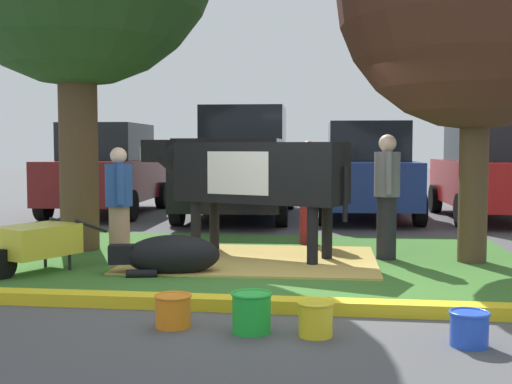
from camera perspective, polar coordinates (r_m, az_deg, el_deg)
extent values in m
plane|color=#4C4C4F|center=(7.24, 1.31, -8.16)|extent=(80.00, 80.00, 0.00)
cube|color=#386B28|center=(8.84, 0.44, -5.89)|extent=(6.80, 4.95, 0.02)
cube|color=yellow|center=(6.28, -2.60, -9.47)|extent=(8.00, 0.24, 0.12)
cube|color=tan|center=(8.81, -0.26, -5.82)|extent=(3.26, 2.47, 0.04)
cylinder|color=#4C3823|center=(9.96, -14.92, 3.68)|extent=(0.55, 0.55, 2.99)
cylinder|color=#4C3823|center=(9.03, 18.08, 1.28)|extent=(0.37, 0.37, 2.26)
cube|color=black|center=(8.88, 0.35, 1.69)|extent=(2.40, 1.44, 0.80)
cube|color=white|center=(8.95, -0.50, 1.70)|extent=(1.09, 0.98, 0.56)
cylinder|color=black|center=(9.56, -6.76, 2.42)|extent=(0.71, 0.52, 0.58)
cube|color=black|center=(9.74, -8.32, 3.49)|extent=(0.50, 0.39, 0.32)
cube|color=white|center=(9.86, -9.26, 3.25)|extent=(0.18, 0.23, 0.20)
cylinder|color=black|center=(9.16, -5.16, -3.18)|extent=(0.14, 0.14, 0.77)
cylinder|color=black|center=(9.58, -3.57, -2.87)|extent=(0.14, 0.14, 0.77)
cylinder|color=black|center=(8.36, 4.85, -3.86)|extent=(0.14, 0.14, 0.77)
cylinder|color=black|center=(8.81, 6.08, -3.47)|extent=(0.14, 0.14, 0.77)
cylinder|color=black|center=(8.41, 7.64, -0.18)|extent=(0.06, 0.06, 0.70)
ellipsoid|color=black|center=(7.92, -7.11, -5.38)|extent=(1.18, 0.70, 0.48)
cube|color=black|center=(7.96, -11.45, -5.23)|extent=(0.32, 0.26, 0.22)
cube|color=silver|center=(7.98, -12.31, -5.22)|extent=(0.08, 0.11, 0.16)
cylinder|color=black|center=(7.79, -9.74, -6.90)|extent=(0.36, 0.17, 0.10)
cylinder|color=black|center=(9.02, 11.08, -3.08)|extent=(0.26, 0.26, 0.85)
cylinder|color=slate|center=(8.97, 11.14, 1.50)|extent=(0.34, 0.34, 0.59)
sphere|color=beige|center=(8.96, 11.18, 4.11)|extent=(0.23, 0.23, 0.23)
cylinder|color=slate|center=(8.75, 11.30, 1.63)|extent=(0.09, 0.09, 0.56)
cylinder|color=slate|center=(9.18, 11.00, 1.74)|extent=(0.09, 0.09, 0.56)
cylinder|color=#9E7F5B|center=(8.58, -11.58, -3.74)|extent=(0.26, 0.26, 0.77)
cylinder|color=#23478C|center=(8.52, -11.64, 0.59)|extent=(0.34, 0.34, 0.53)
sphere|color=beige|center=(8.51, -11.68, 3.07)|extent=(0.21, 0.21, 0.21)
cylinder|color=#23478C|center=(8.74, -11.78, 0.84)|extent=(0.09, 0.09, 0.50)
cylinder|color=#23478C|center=(8.30, -11.51, 0.69)|extent=(0.09, 0.09, 0.50)
cylinder|color=maroon|center=(10.26, 4.47, -2.28)|extent=(0.26, 0.26, 0.82)
cylinder|color=black|center=(10.20, 4.49, 1.58)|extent=(0.34, 0.34, 0.56)
sphere|color=#8C664C|center=(10.20, 4.50, 3.78)|extent=(0.22, 0.22, 0.22)
cylinder|color=black|center=(10.05, 5.37, 1.70)|extent=(0.09, 0.09, 0.54)
cylinder|color=black|center=(10.36, 3.63, 1.77)|extent=(0.09, 0.09, 0.54)
cube|color=gold|center=(8.35, -18.21, -3.95)|extent=(0.92, 1.07, 0.36)
cylinder|color=black|center=(8.08, -20.94, -5.85)|extent=(0.24, 0.37, 0.36)
cylinder|color=black|center=(8.42, -15.63, -5.76)|extent=(0.04, 0.04, 0.24)
cylinder|color=black|center=(8.75, -17.56, -5.44)|extent=(0.04, 0.04, 0.24)
cylinder|color=black|center=(8.60, -13.94, -2.84)|extent=(0.26, 0.50, 0.23)
cylinder|color=black|center=(8.92, -15.89, -2.64)|extent=(0.26, 0.50, 0.23)
cylinder|color=orange|center=(5.72, -7.09, -10.09)|extent=(0.29, 0.29, 0.26)
torus|color=orange|center=(5.69, -7.10, -8.80)|extent=(0.32, 0.32, 0.02)
cylinder|color=green|center=(5.52, -0.38, -10.30)|extent=(0.32, 0.32, 0.32)
torus|color=green|center=(5.48, -0.38, -8.69)|extent=(0.34, 0.34, 0.02)
cylinder|color=yellow|center=(5.44, 5.11, -10.80)|extent=(0.27, 0.27, 0.27)
torus|color=yellow|center=(5.41, 5.12, -9.42)|extent=(0.30, 0.30, 0.02)
cylinder|color=blue|center=(5.41, 17.75, -11.12)|extent=(0.28, 0.28, 0.26)
torus|color=blue|center=(5.38, 17.78, -9.80)|extent=(0.31, 0.31, 0.02)
cube|color=maroon|center=(15.31, -12.55, 1.03)|extent=(1.99, 4.48, 0.90)
cube|color=black|center=(15.29, -12.59, 4.21)|extent=(1.68, 2.27, 0.80)
cylinder|color=black|center=(16.98, -13.96, -0.24)|extent=(0.25, 0.65, 0.64)
cylinder|color=black|center=(16.48, -8.03, -0.29)|extent=(0.25, 0.65, 0.64)
cylinder|color=black|center=(14.31, -17.69, -1.06)|extent=(0.25, 0.65, 0.64)
cylinder|color=black|center=(13.72, -10.74, -1.15)|extent=(0.25, 0.65, 0.64)
cube|color=black|center=(14.37, -1.42, 1.34)|extent=(2.24, 5.48, 1.10)
cube|color=black|center=(15.30, -1.02, 5.43)|extent=(1.92, 1.88, 1.00)
cube|color=black|center=(13.15, -2.03, 4.02)|extent=(2.02, 2.78, 0.24)
cylinder|color=black|center=(16.28, -4.22, -0.31)|extent=(0.25, 0.65, 0.64)
cylinder|color=black|center=(16.07, 2.84, -0.36)|extent=(0.25, 0.65, 0.64)
cylinder|color=black|center=(12.84, -6.75, -1.46)|extent=(0.25, 0.65, 0.64)
cylinder|color=black|center=(12.58, 2.20, -1.54)|extent=(0.25, 0.65, 0.64)
cube|color=navy|center=(14.30, 9.41, 0.87)|extent=(1.99, 4.48, 0.90)
cube|color=black|center=(14.28, 9.45, 4.28)|extent=(1.68, 2.27, 0.80)
cylinder|color=black|center=(15.71, 5.73, -0.47)|extent=(0.25, 0.65, 0.64)
cylinder|color=black|center=(15.84, 12.26, -0.51)|extent=(0.25, 0.65, 0.64)
cylinder|color=black|center=(12.86, 5.87, -1.44)|extent=(0.25, 0.65, 0.64)
cylinder|color=black|center=(13.01, 13.82, -1.47)|extent=(0.25, 0.65, 0.64)
cube|color=red|center=(14.63, 19.54, 0.77)|extent=(1.99, 4.48, 0.90)
cube|color=black|center=(14.61, 19.61, 4.10)|extent=(1.68, 2.27, 0.80)
cylinder|color=black|center=(15.86, 15.06, -0.54)|extent=(0.25, 0.65, 0.64)
cylinder|color=black|center=(13.06, 17.23, -1.51)|extent=(0.25, 0.65, 0.64)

